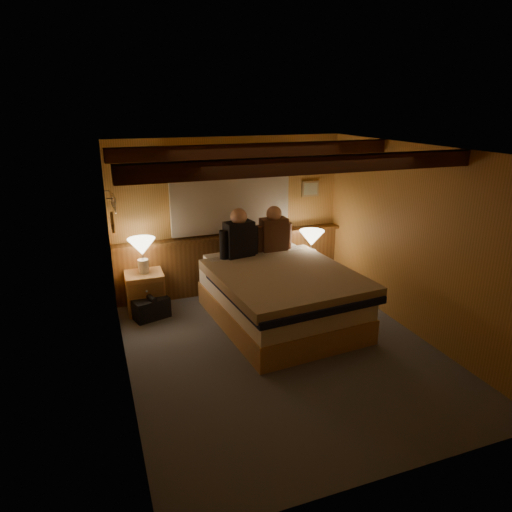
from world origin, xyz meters
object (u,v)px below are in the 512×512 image
bed (281,295)px  duffel_bag (151,308)px  lamp_left (142,249)px  nightstand_left (145,292)px  nightstand_right (311,277)px  lamp_right (312,240)px  person_left (239,237)px  person_right (274,232)px

bed → duffel_bag: 1.82m
bed → lamp_left: 2.04m
nightstand_left → nightstand_right: bearing=-3.8°
nightstand_left → lamp_right: lamp_right is taller
duffel_bag → person_left: bearing=-16.3°
duffel_bag → lamp_right: bearing=-14.8°
nightstand_right → lamp_left: bearing=162.4°
person_left → person_right: (0.58, 0.10, -0.01)m
nightstand_right → nightstand_left: bearing=163.2°
nightstand_right → duffel_bag: nightstand_right is taller
nightstand_left → person_right: bearing=-3.3°
lamp_left → person_right: (1.91, -0.18, 0.10)m
lamp_right → person_left: size_ratio=0.68×
lamp_right → person_left: (-1.20, -0.08, 0.19)m
person_right → duffel_bag: 2.09m
lamp_right → bed: bearing=-136.0°
bed → person_left: person_left is taller
lamp_left → person_right: bearing=-5.4°
nightstand_right → lamp_right: lamp_right is taller
person_left → duffel_bag: bearing=171.7°
lamp_left → duffel_bag: (0.03, -0.30, -0.78)m
person_left → lamp_left: bearing=159.1°
bed → person_right: bearing=69.5°
lamp_right → duffel_bag: lamp_right is taller
bed → nightstand_right: bed is taller
lamp_right → person_right: size_ratio=0.71×
duffel_bag → person_right: bearing=-13.4°
lamp_left → person_left: person_left is taller
nightstand_left → lamp_left: 0.64m
lamp_right → duffel_bag: 2.61m
person_left → person_right: size_ratio=1.04×
lamp_left → lamp_right: bearing=-4.5°
bed → nightstand_right: 1.17m
bed → duffel_bag: bearing=151.1°
bed → person_right: 1.09m
nightstand_left → duffel_bag: 0.30m
nightstand_left → person_left: size_ratio=0.79×
nightstand_right → lamp_right: bearing=74.8°
nightstand_left → person_left: bearing=-9.4°
person_right → nightstand_left: bearing=174.6°
person_left → nightstand_right: bearing=-7.5°
nightstand_right → duffel_bag: size_ratio=0.97×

